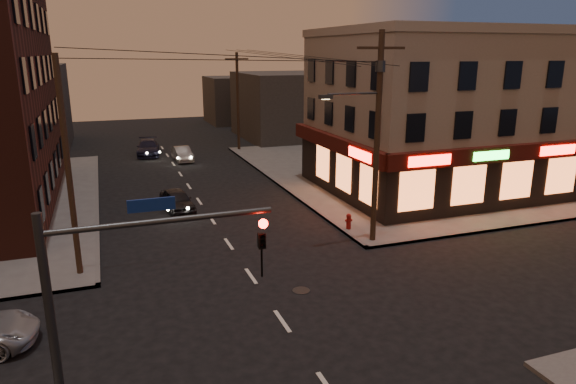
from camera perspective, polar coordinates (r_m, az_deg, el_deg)
name	(u,v)px	position (r m, az deg, el deg)	size (l,w,h in m)	color
ground	(282,321)	(18.66, -0.65, -14.16)	(120.00, 120.00, 0.00)	black
sidewalk_ne	(415,169)	(42.51, 13.96, 2.49)	(24.00, 28.00, 0.15)	#514F4C
pizza_building	(441,111)	(35.98, 16.65, 8.57)	(15.85, 12.85, 10.50)	gray
bg_building_ne_a	(288,105)	(57.02, 0.01, 9.60)	(10.00, 12.00, 7.00)	#3F3D3A
bg_building_nw	(19,106)	(58.08, -27.73, 8.47)	(9.00, 10.00, 8.00)	#3F3D3A
bg_building_ne_b	(238,100)	(69.81, -5.54, 10.17)	(8.00, 8.00, 6.00)	#3F3D3A
utility_pole_main	(375,127)	(24.56, 9.69, 7.09)	(4.20, 0.44, 10.00)	#382619
utility_pole_far	(238,102)	(49.08, -5.59, 9.95)	(0.26, 0.26, 9.00)	#382619
utility_pole_west	(68,169)	(22.35, -23.24, 2.37)	(0.24, 0.24, 9.00)	#382619
traffic_signal	(109,316)	(10.96, -19.30, -12.91)	(4.49, 0.32, 6.47)	#333538
sedan_near	(177,200)	(31.24, -12.22, -0.91)	(1.50, 3.73, 1.27)	black
sedan_mid	(182,154)	(45.59, -11.66, 4.17)	(1.30, 3.74, 1.23)	slate
sedan_far	(148,148)	(48.88, -15.29, 4.77)	(1.94, 4.77, 1.38)	black
fire_hydrant	(349,220)	(27.22, 6.76, -3.16)	(0.36, 0.36, 0.83)	maroon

